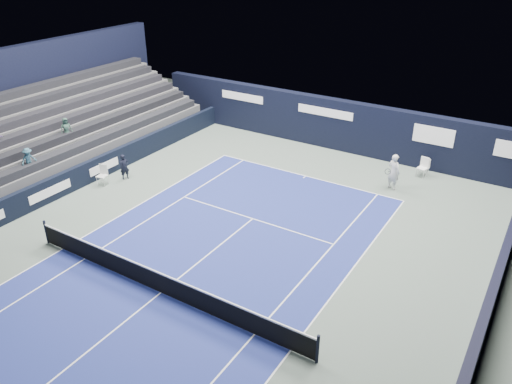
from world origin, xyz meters
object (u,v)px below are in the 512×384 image
Objects in this scene: folding_chair_back_b at (425,166)px; tennis_player at (394,172)px; tennis_net at (160,282)px; folding_chair_back_a at (424,164)px; line_judge_chair at (103,173)px.

folding_chair_back_b is 2.78m from tennis_player.
tennis_net is at bearing -103.52° from folding_chair_back_b.
folding_chair_back_a is 0.24m from folding_chair_back_b.
tennis_player is (-0.94, -2.41, 0.24)m from folding_chair_back_a.
folding_chair_back_b is 0.50× the size of tennis_player.
tennis_player is (13.21, 7.60, 0.34)m from line_judge_chair.
tennis_player reaches higher than folding_chair_back_b.
line_judge_chair is (-14.15, -10.01, -0.11)m from folding_chair_back_a.
tennis_net is at bearing -98.17° from folding_chair_back_a.
tennis_player is at bearing 70.84° from tennis_net.
folding_chair_back_a is 0.57× the size of tennis_player.
folding_chair_back_b is (0.05, 0.15, -0.17)m from folding_chair_back_a.
folding_chair_back_b is 16.43m from tennis_net.
folding_chair_back_b is at bearing 81.79° from folding_chair_back_a.
folding_chair_back_a is 2.60m from tennis_player.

